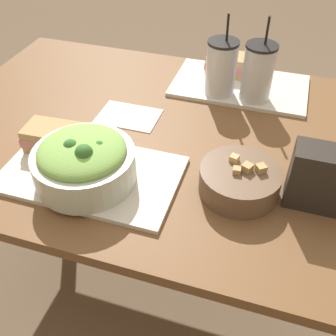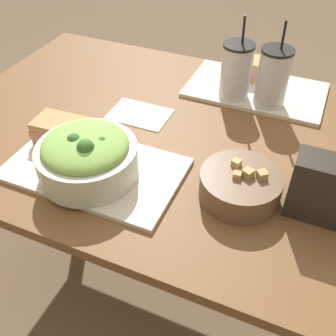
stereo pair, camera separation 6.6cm
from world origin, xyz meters
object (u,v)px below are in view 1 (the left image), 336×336
at_px(baguette_near, 92,137).
at_px(salad_bowl, 84,161).
at_px(sandwich_near, 54,138).
at_px(soup_bowl, 240,180).
at_px(drink_cup_red, 258,74).
at_px(napkin_folded, 129,116).
at_px(chip_bag, 324,179).
at_px(sandwich_far, 229,64).
at_px(drink_cup_dark, 221,69).

bearing_deg(baguette_near, salad_bowl, 169.99).
height_order(salad_bowl, sandwich_near, salad_bowl).
height_order(soup_bowl, drink_cup_red, drink_cup_red).
bearing_deg(salad_bowl, baguette_near, 108.81).
distance_m(salad_bowl, napkin_folded, 0.30).
bearing_deg(sandwich_near, baguette_near, 18.09).
relative_size(salad_bowl, soup_bowl, 1.28).
bearing_deg(soup_bowl, baguette_near, 174.51).
height_order(soup_bowl, baguette_near, soup_bowl).
xyz_separation_m(soup_bowl, chip_bag, (0.18, 0.01, 0.04)).
xyz_separation_m(sandwich_near, sandwich_far, (0.35, 0.54, 0.00)).
relative_size(soup_bowl, sandwich_far, 1.22).
relative_size(chip_bag, napkin_folded, 0.84).
bearing_deg(sandwich_far, chip_bag, -60.36).
bearing_deg(chip_bag, salad_bowl, -169.63).
bearing_deg(chip_bag, sandwich_far, 120.06).
xyz_separation_m(baguette_near, chip_bag, (0.57, -0.02, 0.03)).
bearing_deg(baguette_near, drink_cup_red, -73.71).
xyz_separation_m(baguette_near, sandwich_far, (0.26, 0.50, 0.00)).
distance_m(salad_bowl, drink_cup_dark, 0.53).
distance_m(sandwich_near, drink_cup_red, 0.61).
bearing_deg(soup_bowl, salad_bowl, -167.05).
distance_m(sandwich_near, baguette_near, 0.10).
relative_size(sandwich_near, sandwich_far, 1.01).
xyz_separation_m(sandwich_far, drink_cup_red, (0.11, -0.14, 0.05)).
xyz_separation_m(soup_bowl, baguette_near, (-0.39, 0.04, 0.01)).
distance_m(sandwich_near, chip_bag, 0.66).
relative_size(salad_bowl, baguette_near, 2.06).
distance_m(salad_bowl, drink_cup_red, 0.59).
xyz_separation_m(drink_cup_dark, drink_cup_red, (0.11, 0.00, 0.00)).
bearing_deg(drink_cup_dark, sandwich_near, -130.73).
bearing_deg(salad_bowl, drink_cup_red, 56.10).
height_order(sandwich_far, drink_cup_dark, drink_cup_dark).
distance_m(salad_bowl, baguette_near, 0.13).
relative_size(salad_bowl, drink_cup_dark, 0.95).
height_order(drink_cup_red, chip_bag, drink_cup_red).
height_order(salad_bowl, soup_bowl, salad_bowl).
relative_size(baguette_near, sandwich_far, 0.76).
bearing_deg(drink_cup_red, sandwich_near, -138.55).
height_order(salad_bowl, drink_cup_red, drink_cup_red).
bearing_deg(baguette_near, drink_cup_dark, -63.79).
xyz_separation_m(sandwich_near, drink_cup_dark, (0.35, 0.40, 0.05)).
height_order(chip_bag, napkin_folded, chip_bag).
xyz_separation_m(salad_bowl, sandwich_near, (-0.13, 0.08, -0.02)).
xyz_separation_m(drink_cup_red, napkin_folded, (-0.34, -0.20, -0.09)).
distance_m(drink_cup_red, napkin_folded, 0.40).
xyz_separation_m(drink_cup_dark, chip_bag, (0.31, -0.39, -0.02)).
bearing_deg(drink_cup_red, chip_bag, -63.15).
relative_size(sandwich_far, drink_cup_dark, 0.61).
xyz_separation_m(drink_cup_dark, napkin_folded, (-0.23, -0.20, -0.09)).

